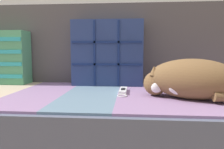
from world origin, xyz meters
TOP-DOWN VIEW (x-y plane):
  - couch at (0.00, 0.10)m, footprint 2.01×0.89m
  - sofa_backrest at (0.00, 0.48)m, footprint 1.97×0.14m
  - throw_pillow_quilted at (0.05, 0.33)m, footprint 0.44×0.14m
  - sleeping_cat at (0.46, -0.04)m, footprint 0.45×0.32m
  - game_remote_far at (0.16, 0.08)m, footprint 0.05×0.20m

SIDE VIEW (x-z plane):
  - couch at x=0.00m, z-range 0.00..0.36m
  - game_remote_far at x=0.16m, z-range 0.36..0.38m
  - sleeping_cat at x=0.46m, z-range 0.36..0.54m
  - throw_pillow_quilted at x=0.05m, z-range 0.36..0.77m
  - sofa_backrest at x=0.00m, z-range 0.36..0.89m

